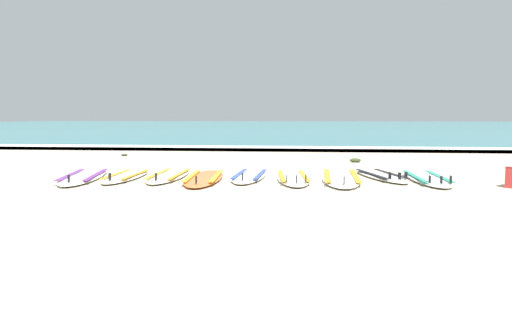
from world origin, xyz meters
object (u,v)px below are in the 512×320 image
(surfboard_1, at_px, (126,176))
(surfboard_4, at_px, (250,176))
(surfboard_0, at_px, (84,177))
(surfboard_2, at_px, (169,176))
(surfboard_6, at_px, (341,178))
(surfboard_3, at_px, (204,178))
(surfboard_5, at_px, (293,178))
(surfboard_8, at_px, (427,178))
(surfboard_7, at_px, (381,176))

(surfboard_1, xyz_separation_m, surfboard_4, (2.09, 0.28, -0.00))
(surfboard_0, distance_m, surfboard_4, 2.82)
(surfboard_2, relative_size, surfboard_6, 0.83)
(surfboard_0, height_order, surfboard_1, same)
(surfboard_3, distance_m, surfboard_5, 1.47)
(surfboard_4, distance_m, surfboard_8, 2.94)
(surfboard_1, bearing_deg, surfboard_2, 12.02)
(surfboard_0, relative_size, surfboard_5, 1.14)
(surfboard_4, relative_size, surfboard_7, 1.02)
(surfboard_1, relative_size, surfboard_7, 0.96)
(surfboard_6, xyz_separation_m, surfboard_7, (0.70, 0.33, 0.00))
(surfboard_8, bearing_deg, surfboard_4, 179.75)
(surfboard_3, xyz_separation_m, surfboard_6, (2.26, 0.27, -0.00))
(surfboard_2, height_order, surfboard_7, same)
(surfboard_3, height_order, surfboard_6, same)
(surfboard_0, relative_size, surfboard_4, 1.19)
(surfboard_3, relative_size, surfboard_7, 1.16)
(surfboard_4, height_order, surfboard_7, same)
(surfboard_0, height_order, surfboard_7, same)
(surfboard_7, xyz_separation_m, surfboard_8, (0.70, -0.28, -0.00))
(surfboard_6, bearing_deg, surfboard_2, -178.81)
(surfboard_2, bearing_deg, surfboard_6, 1.19)
(surfboard_2, bearing_deg, surfboard_0, -169.46)
(surfboard_3, relative_size, surfboard_8, 1.05)
(surfboard_0, height_order, surfboard_6, same)
(surfboard_0, distance_m, surfboard_3, 2.07)
(surfboard_7, bearing_deg, surfboard_2, -173.78)
(surfboard_0, xyz_separation_m, surfboard_7, (5.03, 0.66, 0.00))
(surfboard_2, height_order, surfboard_8, same)
(surfboard_1, height_order, surfboard_8, same)
(surfboard_6, bearing_deg, surfboard_3, -173.10)
(surfboard_1, distance_m, surfboard_6, 3.64)
(surfboard_3, bearing_deg, surfboard_6, 6.90)
(surfboard_2, height_order, surfboard_3, same)
(surfboard_0, bearing_deg, surfboard_8, 3.74)
(surfboard_0, relative_size, surfboard_3, 1.04)
(surfboard_5, bearing_deg, surfboard_0, -176.96)
(surfboard_3, height_order, surfboard_4, same)
(surfboard_2, distance_m, surfboard_5, 2.13)
(surfboard_7, height_order, surfboard_8, same)
(surfboard_0, xyz_separation_m, surfboard_2, (1.41, 0.26, 0.00))
(surfboard_0, xyz_separation_m, surfboard_1, (0.70, 0.11, 0.00))
(surfboard_5, height_order, surfboard_7, same)
(surfboard_0, bearing_deg, surfboard_2, 10.54)
(surfboard_1, height_order, surfboard_3, same)
(surfboard_0, relative_size, surfboard_2, 1.15)
(surfboard_7, bearing_deg, surfboard_1, -172.82)
(surfboard_5, bearing_deg, surfboard_7, 17.43)
(surfboard_8, bearing_deg, surfboard_3, -174.92)
(surfboard_3, bearing_deg, surfboard_0, -178.63)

